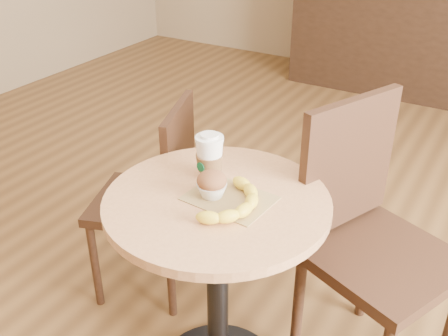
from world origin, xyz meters
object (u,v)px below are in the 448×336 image
object	(u,v)px
cafe_table	(217,261)
chair_left	(155,194)
chair_right	(369,236)
banana	(236,203)
coffee_cup	(210,158)
muffin	(212,184)

from	to	relation	value
cafe_table	chair_left	world-z (taller)	chair_left
chair_right	banana	world-z (taller)	chair_right
chair_left	chair_right	xyz separation A→B (m)	(0.83, 0.06, 0.07)
chair_left	chair_right	world-z (taller)	chair_right
chair_left	coffee_cup	distance (m)	0.55
coffee_cup	banana	world-z (taller)	coffee_cup
chair_left	chair_right	distance (m)	0.84
chair_right	muffin	xyz separation A→B (m)	(-0.39, -0.34, 0.26)
cafe_table	chair_right	size ratio (longest dim) A/B	0.77
cafe_table	chair_right	distance (m)	0.51
chair_right	coffee_cup	bearing A→B (deg)	141.41
chair_left	coffee_cup	xyz separation A→B (m)	(0.38, -0.19, 0.35)
cafe_table	coffee_cup	xyz separation A→B (m)	(-0.08, 0.10, 0.30)
muffin	chair_right	bearing A→B (deg)	41.43
chair_right	coffee_cup	world-z (taller)	chair_right
chair_right	muffin	size ratio (longest dim) A/B	10.98
muffin	banana	xyz separation A→B (m)	(0.09, -0.02, -0.02)
cafe_table	muffin	world-z (taller)	muffin
chair_right	cafe_table	bearing A→B (deg)	155.60
chair_left	muffin	distance (m)	0.62
banana	chair_left	bearing A→B (deg)	152.58
coffee_cup	banana	size ratio (longest dim) A/B	0.53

